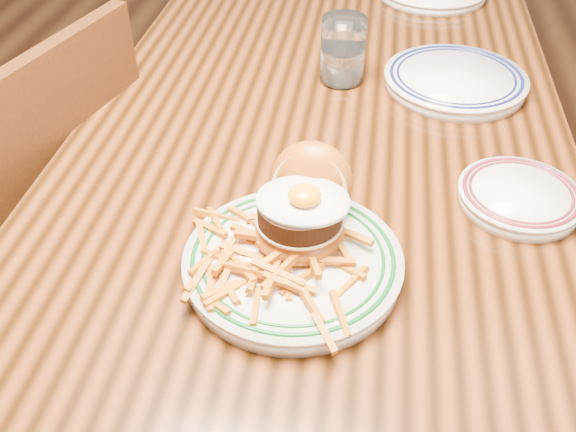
# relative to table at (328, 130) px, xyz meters

# --- Properties ---
(floor) EXTENTS (6.00, 6.00, 0.00)m
(floor) POSITION_rel_table_xyz_m (0.00, 0.00, -0.66)
(floor) COLOR black
(floor) RESTS_ON ground
(table) EXTENTS (0.85, 1.60, 0.75)m
(table) POSITION_rel_table_xyz_m (0.00, 0.00, 0.00)
(table) COLOR black
(table) RESTS_ON floor
(chair_left) EXTENTS (0.52, 0.52, 0.90)m
(chair_left) POSITION_rel_table_xyz_m (-0.56, -0.18, -0.18)
(chair_left) COLOR #3F1C0D
(chair_left) RESTS_ON floor
(main_plate) EXTENTS (0.29, 0.30, 0.14)m
(main_plate) POSITION_rel_table_xyz_m (0.00, -0.47, 0.13)
(main_plate) COLOR silver
(main_plate) RESTS_ON table
(side_plate) EXTENTS (0.18, 0.19, 0.03)m
(side_plate) POSITION_rel_table_xyz_m (0.31, -0.30, 0.10)
(side_plate) COLOR silver
(side_plate) RESTS_ON table
(rear_plate) EXTENTS (0.27, 0.27, 0.03)m
(rear_plate) POSITION_rel_table_xyz_m (0.23, 0.04, 0.10)
(rear_plate) COLOR silver
(rear_plate) RESTS_ON table
(water_glass) EXTENTS (0.08, 0.08, 0.13)m
(water_glass) POSITION_rel_table_xyz_m (0.02, 0.04, 0.14)
(water_glass) COLOR white
(water_glass) RESTS_ON table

